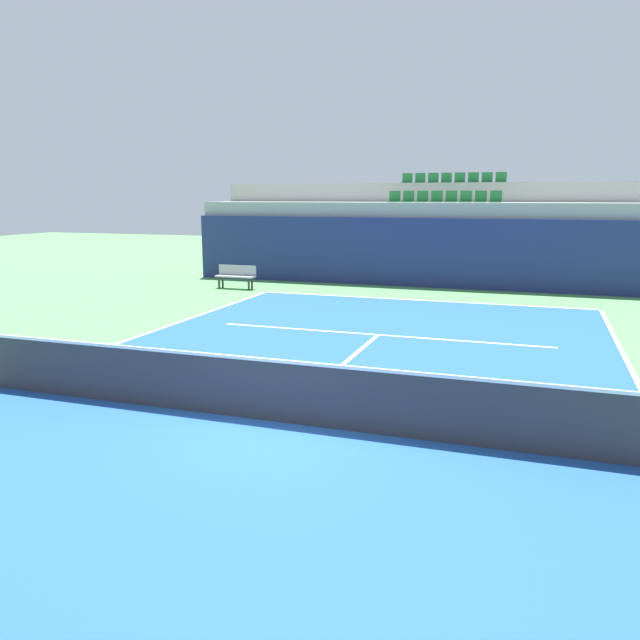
% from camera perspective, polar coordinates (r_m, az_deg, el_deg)
% --- Properties ---
extents(ground_plane, '(80.00, 80.00, 0.00)m').
position_cam_1_polar(ground_plane, '(9.67, -4.04, -9.17)').
color(ground_plane, '#4C8C4C').
extents(court_surface, '(11.00, 24.00, 0.01)m').
position_cam_1_polar(court_surface, '(9.67, -4.04, -9.14)').
color(court_surface, '#1E4C99').
rests_on(court_surface, ground_plane).
extents(baseline_far, '(11.00, 0.10, 0.00)m').
position_cam_1_polar(baseline_far, '(20.86, 8.94, 1.78)').
color(baseline_far, white).
rests_on(baseline_far, court_surface).
extents(service_line_far, '(8.26, 0.10, 0.00)m').
position_cam_1_polar(service_line_far, '(15.52, 5.26, -1.34)').
color(service_line_far, white).
rests_on(service_line_far, court_surface).
extents(centre_service_line, '(0.10, 6.40, 0.00)m').
position_cam_1_polar(centre_service_line, '(12.53, 1.72, -4.33)').
color(centre_service_line, white).
rests_on(centre_service_line, court_surface).
extents(back_wall, '(19.39, 0.30, 2.56)m').
position_cam_1_polar(back_wall, '(23.85, 10.42, 5.96)').
color(back_wall, navy).
rests_on(back_wall, ground_plane).
extents(stands_tier_lower, '(19.39, 2.40, 3.12)m').
position_cam_1_polar(stands_tier_lower, '(25.16, 10.92, 6.83)').
color(stands_tier_lower, '#9E9E99').
rests_on(stands_tier_lower, ground_plane).
extents(stands_tier_upper, '(19.39, 2.40, 3.88)m').
position_cam_1_polar(stands_tier_upper, '(27.51, 11.69, 7.95)').
color(stands_tier_upper, '#9E9E99').
rests_on(stands_tier_upper, ground_plane).
extents(seating_row_lower, '(4.32, 0.44, 0.44)m').
position_cam_1_polar(seating_row_lower, '(25.19, 11.10, 10.67)').
color(seating_row_lower, '#1E6633').
rests_on(seating_row_lower, stands_tier_lower).
extents(seating_row_upper, '(4.32, 0.44, 0.44)m').
position_cam_1_polar(seating_row_upper, '(27.57, 11.89, 12.24)').
color(seating_row_upper, '#1E6633').
rests_on(seating_row_upper, stands_tier_upper).
extents(tennis_net, '(11.08, 0.08, 1.07)m').
position_cam_1_polar(tennis_net, '(9.50, -4.08, -6.29)').
color(tennis_net, black).
rests_on(tennis_net, court_surface).
extents(player_bench, '(1.50, 0.40, 0.85)m').
position_cam_1_polar(player_bench, '(23.47, -7.58, 4.06)').
color(player_bench, '#99999E').
rests_on(player_bench, ground_plane).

